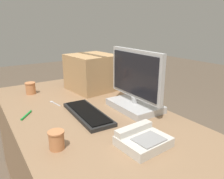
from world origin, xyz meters
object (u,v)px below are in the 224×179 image
object	(u,v)px
spoon	(54,103)
paper_cup_right	(57,140)
keyboard	(88,113)
cardboard_box	(92,72)
pen_marker	(26,115)
monitor	(135,88)
paper_cup_left	(31,88)
desk_phone	(142,140)

from	to	relation	value
spoon	paper_cup_right	bearing A→B (deg)	152.77
keyboard	cardboard_box	xyz separation A→B (m)	(-0.48, 0.29, 0.13)
pen_marker	cardboard_box	bearing A→B (deg)	152.06
monitor	paper_cup_right	size ratio (longest dim) A/B	5.46
paper_cup_left	monitor	bearing A→B (deg)	35.36
paper_cup_left	cardboard_box	bearing A→B (deg)	71.99
monitor	paper_cup_left	xyz separation A→B (m)	(-0.70, -0.50, -0.10)
spoon	desk_phone	bearing A→B (deg)	-178.12
monitor	cardboard_box	distance (m)	0.55
paper_cup_left	keyboard	bearing A→B (deg)	16.36
desk_phone	paper_cup_left	xyz separation A→B (m)	(-1.07, -0.24, 0.02)
keyboard	paper_cup_left	distance (m)	0.66
desk_phone	pen_marker	distance (m)	0.74
paper_cup_right	pen_marker	xyz separation A→B (m)	(-0.45, -0.03, -0.04)
keyboard	paper_cup_left	bearing A→B (deg)	-160.82
keyboard	spoon	distance (m)	0.34
cardboard_box	paper_cup_right	bearing A→B (deg)	-38.15
keyboard	spoon	bearing A→B (deg)	-159.71
monitor	desk_phone	distance (m)	0.46
desk_phone	spoon	world-z (taller)	desk_phone
paper_cup_left	spoon	xyz separation A→B (m)	(0.30, 0.08, -0.05)
desk_phone	spoon	xyz separation A→B (m)	(-0.77, -0.16, -0.03)
paper_cup_right	cardboard_box	xyz separation A→B (m)	(-0.73, 0.57, 0.10)
spoon	pen_marker	world-z (taller)	pen_marker
paper_cup_right	monitor	bearing A→B (deg)	107.14
desk_phone	pen_marker	size ratio (longest dim) A/B	2.04
pen_marker	monitor	bearing A→B (deg)	104.41
keyboard	pen_marker	world-z (taller)	keyboard
paper_cup_right	spoon	world-z (taller)	paper_cup_right
spoon	pen_marker	xyz separation A→B (m)	(0.13, -0.21, 0.00)
desk_phone	paper_cup_right	distance (m)	0.39
keyboard	cardboard_box	distance (m)	0.57
pen_marker	spoon	bearing A→B (deg)	158.99
desk_phone	cardboard_box	distance (m)	0.95
spoon	cardboard_box	size ratio (longest dim) A/B	0.34
paper_cup_right	pen_marker	world-z (taller)	paper_cup_right
monitor	spoon	world-z (taller)	monitor
paper_cup_left	desk_phone	bearing A→B (deg)	12.84
paper_cup_right	pen_marker	distance (m)	0.45
keyboard	paper_cup_right	bearing A→B (deg)	-45.32
paper_cup_right	desk_phone	bearing A→B (deg)	61.27
paper_cup_left	spoon	distance (m)	0.32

